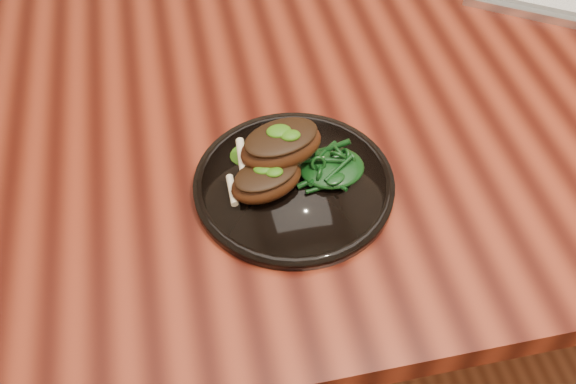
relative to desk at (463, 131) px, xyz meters
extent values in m
plane|color=brown|center=(0.00, 0.00, -0.67)|extent=(4.00, 4.00, 0.00)
cube|color=#340C06|center=(0.00, 0.00, 0.06)|extent=(1.60, 0.80, 0.04)
cylinder|color=#36190C|center=(-0.74, 0.34, -0.31)|extent=(0.06, 0.06, 0.71)
cylinder|color=black|center=(-0.31, -0.13, 0.09)|extent=(0.26, 0.26, 0.01)
torus|color=black|center=(-0.31, -0.13, 0.09)|extent=(0.26, 0.26, 0.01)
cylinder|color=black|center=(-0.31, -0.13, 0.09)|extent=(0.17, 0.17, 0.00)
ellipsoid|color=#3F1D0C|center=(-0.34, -0.14, 0.12)|extent=(0.11, 0.09, 0.04)
ellipsoid|color=black|center=(-0.34, -0.14, 0.13)|extent=(0.10, 0.08, 0.01)
cylinder|color=beige|center=(-0.39, -0.14, 0.11)|extent=(0.01, 0.05, 0.01)
ellipsoid|color=#1D4F08|center=(-0.34, -0.14, 0.14)|extent=(0.03, 0.02, 0.01)
ellipsoid|color=#3F1D0C|center=(-0.32, -0.11, 0.14)|extent=(0.13, 0.10, 0.04)
ellipsoid|color=black|center=(-0.32, -0.11, 0.15)|extent=(0.11, 0.09, 0.01)
cylinder|color=beige|center=(-0.37, -0.10, 0.13)|extent=(0.01, 0.05, 0.01)
ellipsoid|color=#1D4F08|center=(-0.32, -0.11, 0.16)|extent=(0.03, 0.02, 0.01)
ellipsoid|color=#1D4F08|center=(-0.34, -0.08, 0.10)|extent=(0.09, 0.06, 0.01)
ellipsoid|color=black|center=(-0.26, -0.13, 0.11)|extent=(0.09, 0.07, 0.02)
camera|label=1|loc=(-0.43, -0.67, 0.71)|focal=40.00mm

